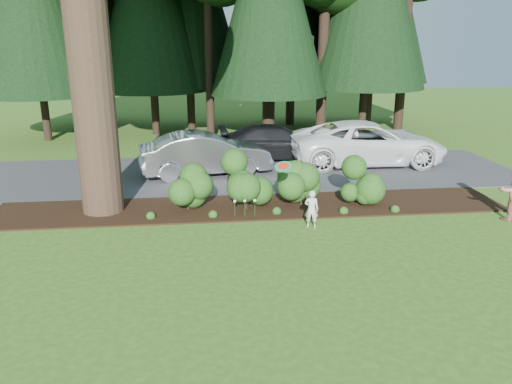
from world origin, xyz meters
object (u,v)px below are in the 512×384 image
Objects in this scene: car_silver_wagon at (205,154)px; frisbee at (283,166)px; car_dark_suv at (277,142)px; child at (312,209)px; car_white_suv at (368,143)px.

frisbee is (2.06, -5.96, 0.95)m from car_silver_wagon.
car_dark_suv is at bearing -63.20° from car_silver_wagon.
car_silver_wagon is at bearing -47.42° from child.
car_silver_wagon is 6.66m from child.
frisbee reaches higher than car_white_suv.
car_white_suv is 12.79× the size of frisbee.
car_white_suv reaches higher than car_silver_wagon.
frisbee is at bearing -170.89° from car_silver_wagon.
car_silver_wagon is 6.38m from frisbee.
child is (-3.95, -6.98, -0.38)m from car_white_suv.
child is at bearing -2.46° from frisbee.
car_white_suv is 1.27× the size of car_dark_suv.
frisbee is (-4.77, -6.94, 0.87)m from car_white_suv.
frisbee is at bearing 146.05° from car_white_suv.
child is at bearing -164.31° from car_silver_wagon.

